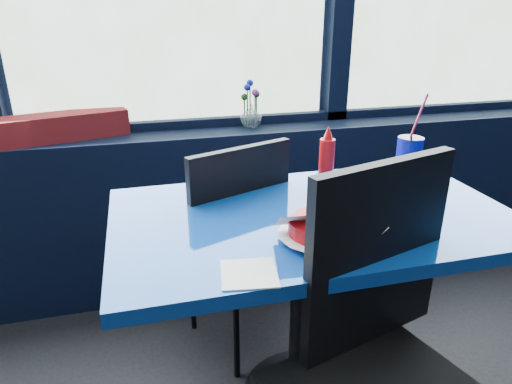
# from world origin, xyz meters

# --- Properties ---
(window_sill) EXTENTS (5.00, 0.26, 0.80)m
(window_sill) POSITION_xyz_m (0.00, 2.87, 0.40)
(window_sill) COLOR black
(window_sill) RESTS_ON ground
(near_table) EXTENTS (1.20, 0.70, 0.75)m
(near_table) POSITION_xyz_m (0.30, 2.00, 0.57)
(near_table) COLOR black
(near_table) RESTS_ON ground
(chair_near_front) EXTENTS (0.56, 0.56, 1.00)m
(chair_near_front) POSITION_xyz_m (0.32, 1.59, 0.58)
(chair_near_front) COLOR black
(chair_near_front) RESTS_ON ground
(chair_near_back) EXTENTS (0.53, 0.53, 0.91)m
(chair_near_back) POSITION_xyz_m (0.16, 2.33, 0.52)
(chair_near_back) COLOR black
(chair_near_back) RESTS_ON ground
(planter_box) EXTENTS (0.56, 0.28, 0.11)m
(planter_box) POSITION_xyz_m (-0.51, 2.88, 0.85)
(planter_box) COLOR maroon
(planter_box) RESTS_ON window_sill
(flower_vase) EXTENTS (0.12, 0.12, 0.22)m
(flower_vase) POSITION_xyz_m (0.33, 2.88, 0.87)
(flower_vase) COLOR silver
(flower_vase) RESTS_ON window_sill
(food_basket) EXTENTS (0.38, 0.38, 0.11)m
(food_basket) POSITION_xyz_m (0.32, 1.84, 0.79)
(food_basket) COLOR #AF0B0E
(food_basket) RESTS_ON near_table
(ketchup_bottle) EXTENTS (0.05, 0.05, 0.20)m
(ketchup_bottle) POSITION_xyz_m (0.44, 2.25, 0.84)
(ketchup_bottle) COLOR #AF0B0E
(ketchup_bottle) RESTS_ON near_table
(soda_cup) EXTENTS (0.09, 0.09, 0.31)m
(soda_cup) POSITION_xyz_m (0.75, 2.22, 0.83)
(soda_cup) COLOR #0C128C
(soda_cup) RESTS_ON near_table
(napkin) EXTENTS (0.15, 0.15, 0.00)m
(napkin) POSITION_xyz_m (0.03, 1.72, 0.75)
(napkin) COLOR white
(napkin) RESTS_ON near_table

